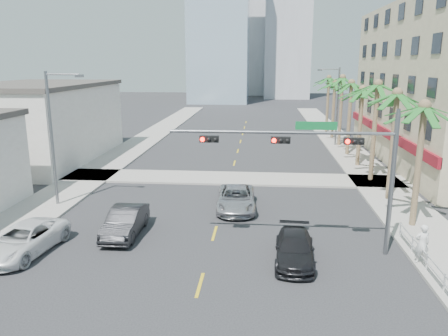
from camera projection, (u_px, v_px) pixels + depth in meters
name	position (u px, v px, depth m)	size (l,w,h in m)	color
sidewalk_right	(383.00, 188.00, 33.65)	(4.00, 120.00, 0.15)	gray
sidewalk_left	(82.00, 181.00, 35.66)	(4.00, 120.00, 0.15)	gray
sidewalk_cross	(230.00, 178.00, 36.59)	(80.00, 4.00, 0.15)	gray
building_left_far	(38.00, 124.00, 43.21)	(11.00, 18.00, 7.20)	beige
tower_far_center	(245.00, 23.00, 131.65)	(16.00, 16.00, 42.00)	#ADADB2
traffic_signal_mast	(327.00, 156.00, 21.33)	(11.12, 0.54, 7.20)	slate
palm_tree_0	(425.00, 108.00, 24.29)	(4.80, 4.80, 7.80)	brown
palm_tree_1	(397.00, 95.00, 29.24)	(4.80, 4.80, 8.16)	brown
palm_tree_2	(378.00, 85.00, 34.19)	(4.80, 4.80, 8.52)	brown
palm_tree_3	(363.00, 90.00, 39.39)	(4.80, 4.80, 7.80)	brown
palm_tree_4	(352.00, 84.00, 44.34)	(4.80, 4.80, 8.16)	brown
palm_tree_5	(343.00, 78.00, 49.30)	(4.80, 4.80, 8.52)	brown
palm_tree_6	(335.00, 83.00, 54.50)	(4.80, 4.80, 7.80)	brown
palm_tree_7	(329.00, 78.00, 59.45)	(4.80, 4.80, 8.16)	brown
streetlight_left	(54.00, 133.00, 28.60)	(2.55, 0.25, 9.00)	slate
streetlight_right	(336.00, 103.00, 49.99)	(2.55, 0.25, 9.00)	slate
guardrail	(427.00, 260.00, 20.09)	(0.08, 8.08, 1.00)	silver
car_parked_far	(24.00, 240.00, 22.19)	(2.48, 5.37, 1.49)	white
car_lane_left	(125.00, 222.00, 24.62)	(1.66, 4.76, 1.57)	black
car_lane_center	(236.00, 199.00, 28.92)	(2.47, 5.36, 1.49)	#AFAEB3
car_lane_right	(295.00, 249.00, 21.31)	(1.87, 4.61, 1.34)	black
pedestrian	(422.00, 244.00, 20.77)	(0.71, 0.46, 1.94)	silver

